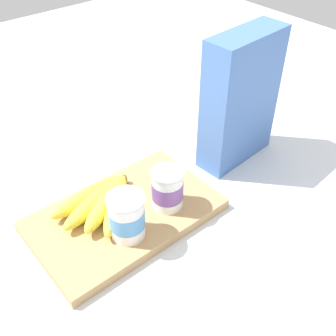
{
  "coord_description": "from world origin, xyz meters",
  "views": [
    {
      "loc": [
        0.29,
        0.48,
        0.59
      ],
      "look_at": [
        -0.11,
        0.0,
        0.07
      ],
      "focal_mm": 43.5,
      "sensor_mm": 36.0,
      "label": 1
    }
  ],
  "objects_px": {
    "yogurt_cup_back": "(127,217)",
    "banana_bunch": "(102,201)",
    "cutting_board": "(125,215)",
    "yogurt_cup_front": "(167,189)",
    "cereal_box": "(240,100)"
  },
  "relations": [
    {
      "from": "cutting_board",
      "to": "yogurt_cup_back",
      "type": "bearing_deg",
      "value": 62.18
    },
    {
      "from": "yogurt_cup_back",
      "to": "yogurt_cup_front",
      "type": "bearing_deg",
      "value": -173.13
    },
    {
      "from": "yogurt_cup_back",
      "to": "banana_bunch",
      "type": "bearing_deg",
      "value": -89.9
    },
    {
      "from": "yogurt_cup_back",
      "to": "banana_bunch",
      "type": "relative_size",
      "value": 0.49
    },
    {
      "from": "yogurt_cup_front",
      "to": "cereal_box",
      "type": "bearing_deg",
      "value": -169.45
    },
    {
      "from": "cereal_box",
      "to": "yogurt_cup_back",
      "type": "distance_m",
      "value": 0.36
    },
    {
      "from": "yogurt_cup_back",
      "to": "cutting_board",
      "type": "bearing_deg",
      "value": -117.82
    },
    {
      "from": "cutting_board",
      "to": "banana_bunch",
      "type": "bearing_deg",
      "value": -51.55
    },
    {
      "from": "banana_bunch",
      "to": "cereal_box",
      "type": "bearing_deg",
      "value": 175.1
    },
    {
      "from": "yogurt_cup_front",
      "to": "banana_bunch",
      "type": "height_order",
      "value": "yogurt_cup_front"
    },
    {
      "from": "cutting_board",
      "to": "cereal_box",
      "type": "bearing_deg",
      "value": -179.05
    },
    {
      "from": "cutting_board",
      "to": "cereal_box",
      "type": "distance_m",
      "value": 0.34
    },
    {
      "from": "yogurt_cup_front",
      "to": "banana_bunch",
      "type": "distance_m",
      "value": 0.13
    },
    {
      "from": "cutting_board",
      "to": "yogurt_cup_back",
      "type": "relative_size",
      "value": 3.97
    },
    {
      "from": "yogurt_cup_front",
      "to": "yogurt_cup_back",
      "type": "relative_size",
      "value": 0.94
    }
  ]
}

